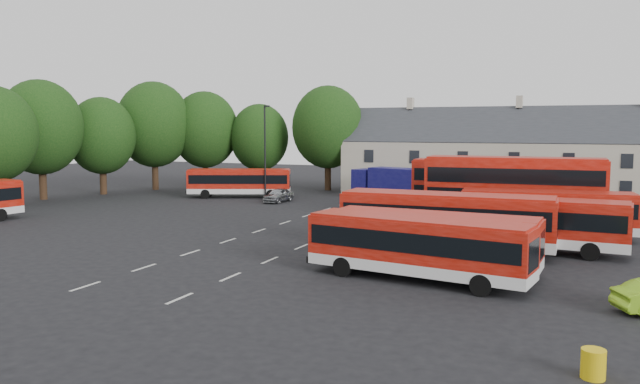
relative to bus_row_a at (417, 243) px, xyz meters
The scene contains 16 objects.
ground 15.22m from the bus_row_a, 151.10° to the left, with size 140.00×140.00×0.00m, color black.
lane_markings 14.32m from the bus_row_a, 139.08° to the left, with size 5.15×33.80×0.01m.
treeline 43.48m from the bus_row_a, 141.87° to the left, with size 29.92×32.59×12.01m.
terrace_houses 37.38m from the bus_row_a, 88.83° to the left, with size 35.70×7.13×10.06m.
bus_row_a is the anchor object (origin of this frame).
bus_row_b 2.29m from the bus_row_a, 84.22° to the left, with size 10.17×2.88×2.84m.
bus_row_c 7.09m from the bus_row_a, 91.21° to the left, with size 11.74×2.80×3.32m.
bus_row_d 9.95m from the bus_row_a, 66.42° to the left, with size 10.87×3.20×3.03m.
bus_row_e 14.89m from the bus_row_a, 71.28° to the left, with size 10.74×3.74×2.97m.
bus_dd_south 17.81m from the bus_row_a, 82.28° to the left, with size 12.09×3.22×4.92m.
bus_dd_north 20.99m from the bus_row_a, 89.86° to the left, with size 11.00×2.58×4.51m.
bus_north 35.91m from the bus_row_a, 133.23° to the left, with size 10.15×5.97×2.84m.
box_truck 31.98m from the bus_row_a, 109.14° to the left, with size 7.41×4.26×3.10m.
silver_car 31.07m from the bus_row_a, 128.51° to the left, with size 1.55×3.84×1.31m, color #9C9FA3.
grit_bin 11.63m from the bus_row_a, 50.83° to the right, with size 0.67×0.67×0.84m, color #E0B90D.
lamppost 33.97m from the bus_row_a, 129.68° to the left, with size 0.63×0.31×9.05m.
Camera 1 is at (20.05, -34.74, 7.03)m, focal length 35.00 mm.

